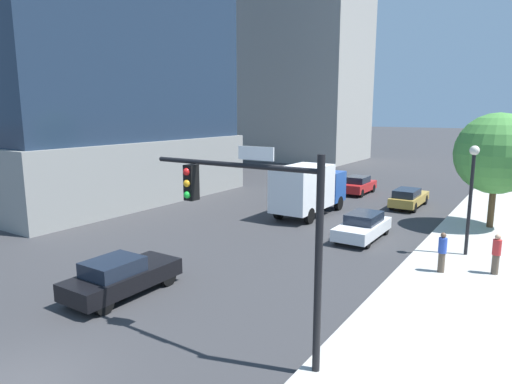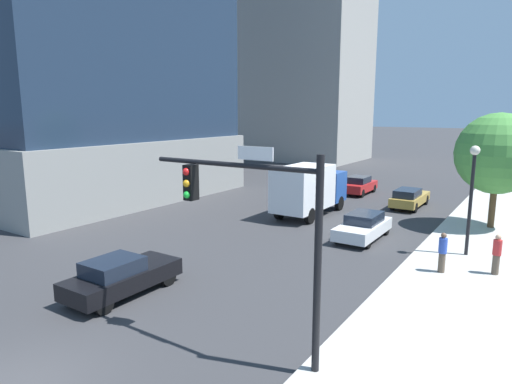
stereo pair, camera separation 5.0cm
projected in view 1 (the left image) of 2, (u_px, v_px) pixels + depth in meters
The scene contains 12 objects.
sidewalk at pixel (481, 243), 22.99m from camera, with size 5.15×120.00×0.15m, color #B2AFA8.
construction_building at pixel (306, 27), 61.73m from camera, with size 24.25×16.62×43.88m.
traffic_light_pole at pixel (255, 214), 11.86m from camera, with size 5.48×0.48×5.78m.
street_lamp at pixel (472, 183), 20.32m from camera, with size 0.44×0.44×5.17m.
street_tree at pixel (497, 154), 25.15m from camera, with size 4.64×4.64×6.65m.
car_gold at pixel (409, 198), 31.75m from camera, with size 1.74×4.78×1.43m.
car_red at pixel (358, 185), 37.09m from camera, with size 1.82×4.17×1.50m.
car_white at pixel (363, 226), 23.95m from camera, with size 1.84×4.47×1.41m.
car_black at pixel (121, 276), 16.56m from camera, with size 1.85×4.51×1.49m.
box_truck at pixel (308, 188), 29.19m from camera, with size 2.47×6.72×3.37m.
pedestrian_blue_shirt at pixel (442, 252), 18.50m from camera, with size 0.34×0.34×1.72m.
pedestrian_red_shirt at pixel (496, 254), 18.26m from camera, with size 0.34×0.34×1.71m.
Camera 1 is at (10.40, -4.97, 6.83)m, focal length 30.92 mm.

